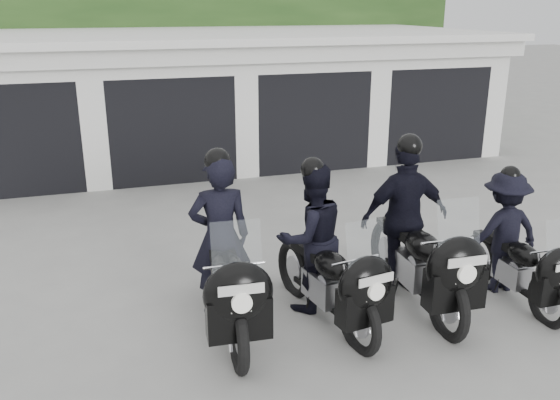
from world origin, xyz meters
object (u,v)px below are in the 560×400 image
object	(u,v)px
police_bike_a	(225,260)
police_bike_c	(412,230)
police_bike_d	(510,241)
police_bike_b	(320,250)

from	to	relation	value
police_bike_a	police_bike_c	world-z (taller)	police_bike_c
police_bike_c	police_bike_d	world-z (taller)	police_bike_c
police_bike_a	police_bike_c	xyz separation A→B (m)	(2.40, 0.03, 0.07)
police_bike_a	police_bike_c	size ratio (longest dim) A/B	0.99
police_bike_a	police_bike_b	xyz separation A→B (m)	(1.14, -0.04, -0.01)
police_bike_c	police_bike_d	size ratio (longest dim) A/B	1.25
police_bike_a	police_bike_b	world-z (taller)	police_bike_a
police_bike_d	police_bike_b	bearing A→B (deg)	175.22
police_bike_a	police_bike_d	world-z (taller)	police_bike_a
police_bike_a	police_bike_d	bearing A→B (deg)	-0.53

